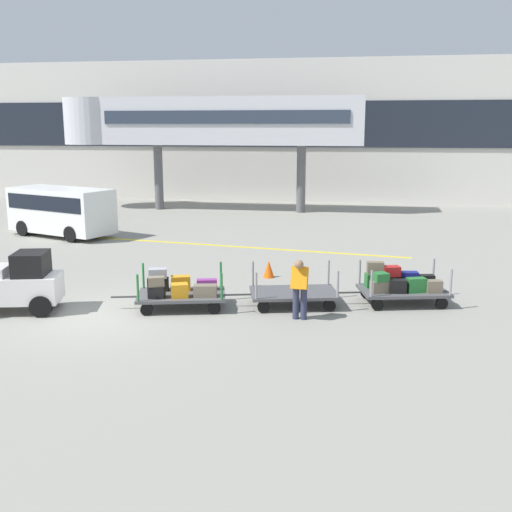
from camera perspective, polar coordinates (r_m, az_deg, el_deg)
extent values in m
plane|color=gray|center=(16.07, -14.62, -5.56)|extent=(120.00, 120.00, 0.00)
cube|color=yellow|center=(24.86, -3.91, 1.02)|extent=(15.47, 2.61, 0.01)
cube|color=beige|center=(40.46, 0.31, 11.57)|extent=(63.27, 2.40, 8.80)
cube|color=#1E232D|center=(39.22, 0.02, 12.19)|extent=(60.11, 0.12, 2.80)
cube|color=silver|center=(34.70, -2.63, 12.47)|extent=(14.95, 2.20, 2.60)
cylinder|color=silver|center=(37.23, -15.16, 12.04)|extent=(3.00, 3.00, 2.60)
cube|color=#2D3847|center=(33.59, -3.05, 12.82)|extent=(13.46, 0.08, 0.70)
cylinder|color=#59595B|center=(35.90, -9.07, 7.28)|extent=(0.50, 0.50, 3.70)
cylinder|color=#59595B|center=(34.21, 4.22, 7.17)|extent=(0.50, 0.50, 3.70)
cube|color=white|center=(17.02, -21.27, -2.81)|extent=(2.30, 1.56, 0.70)
cube|color=black|center=(16.77, -20.24, -0.66)|extent=(1.01, 1.15, 0.60)
cylinder|color=black|center=(17.80, -22.80, -3.47)|extent=(0.59, 0.31, 0.56)
cylinder|color=black|center=(17.41, -18.54, -3.48)|extent=(0.59, 0.31, 0.56)
cylinder|color=black|center=(16.44, -19.43, -4.45)|extent=(0.59, 0.31, 0.56)
cube|color=#4C4C4F|center=(16.35, -6.97, -3.63)|extent=(2.56, 1.90, 0.08)
cylinder|color=#237033|center=(16.96, -10.47, -1.81)|extent=(0.06, 0.06, 0.70)
cylinder|color=#237033|center=(15.72, -10.97, -2.94)|extent=(0.06, 0.06, 0.70)
cylinder|color=#237033|center=(16.85, -3.30, -1.72)|extent=(0.06, 0.06, 0.70)
cylinder|color=#237033|center=(15.60, -3.23, -2.84)|extent=(0.06, 0.06, 0.70)
cylinder|color=black|center=(17.04, -9.76, -3.77)|extent=(0.33, 0.17, 0.32)
cylinder|color=black|center=(15.90, -10.17, -4.94)|extent=(0.33, 0.17, 0.32)
cylinder|color=black|center=(16.95, -3.94, -3.70)|extent=(0.33, 0.17, 0.32)
cylinder|color=black|center=(15.81, -3.92, -4.87)|extent=(0.33, 0.17, 0.32)
cylinder|color=#333333|center=(16.50, -12.18, -3.75)|extent=(0.69, 0.21, 0.05)
cube|color=black|center=(16.66, -9.12, -2.62)|extent=(0.60, 0.37, 0.36)
cube|color=black|center=(16.00, -9.25, -3.32)|extent=(0.45, 0.35, 0.31)
cube|color=orange|center=(16.61, -7.04, -2.53)|extent=(0.58, 0.44, 0.40)
cube|color=orange|center=(15.95, -7.15, -3.21)|extent=(0.53, 0.47, 0.36)
cube|color=#8C338C|center=(16.62, -4.60, -2.66)|extent=(0.59, 0.37, 0.29)
cube|color=#726651|center=(15.96, -4.76, -3.25)|extent=(0.64, 0.41, 0.31)
cube|color=#99999E|center=(16.58, -9.15, -1.60)|extent=(0.54, 0.42, 0.26)
cube|color=#726651|center=(15.93, -9.29, -2.36)|extent=(0.47, 0.38, 0.24)
cube|color=#4C4C4F|center=(16.46, 3.54, -3.45)|extent=(2.56, 1.90, 0.08)
cylinder|color=gray|center=(16.88, -0.30, -1.67)|extent=(0.06, 0.06, 0.70)
cylinder|color=gray|center=(15.64, 0.02, -2.79)|extent=(0.06, 0.06, 0.70)
cylinder|color=gray|center=(17.15, 6.78, -1.54)|extent=(0.06, 0.06, 0.70)
cylinder|color=gray|center=(15.92, 7.64, -2.62)|extent=(0.06, 0.06, 0.70)
cylinder|color=black|center=(17.00, 0.37, -3.63)|extent=(0.33, 0.17, 0.32)
cylinder|color=black|center=(15.86, 0.71, -4.79)|extent=(0.33, 0.17, 0.32)
cylinder|color=black|center=(17.21, 6.12, -3.50)|extent=(0.33, 0.17, 0.32)
cylinder|color=black|center=(16.09, 6.86, -4.63)|extent=(0.33, 0.17, 0.32)
cylinder|color=#333333|center=(16.34, -1.70, -3.62)|extent=(0.69, 0.21, 0.05)
cube|color=#4C4C4F|center=(17.11, 13.56, -3.17)|extent=(2.56, 1.90, 0.08)
cylinder|color=gray|center=(17.34, 9.65, -1.47)|extent=(0.06, 0.06, 0.70)
cylinder|color=gray|center=(16.13, 10.72, -2.54)|extent=(0.06, 0.06, 0.70)
cylinder|color=gray|center=(17.95, 16.23, -1.32)|extent=(0.06, 0.06, 0.70)
cylinder|color=gray|center=(16.79, 17.73, -2.33)|extent=(0.06, 0.06, 0.70)
cylinder|color=black|center=(17.48, 10.24, -3.38)|extent=(0.33, 0.17, 0.32)
cylinder|color=black|center=(16.38, 11.26, -4.48)|extent=(0.33, 0.17, 0.32)
cylinder|color=black|center=(17.98, 15.59, -3.20)|extent=(0.33, 0.17, 0.32)
cylinder|color=black|center=(16.91, 16.92, -4.25)|extent=(0.33, 0.17, 0.32)
cylinder|color=#333333|center=(16.73, 8.64, -3.39)|extent=(0.69, 0.21, 0.05)
cube|color=#236B2D|center=(17.15, 11.01, -2.22)|extent=(0.57, 0.44, 0.38)
cube|color=#726651|center=(16.61, 11.48, -2.82)|extent=(0.55, 0.45, 0.32)
cube|color=black|center=(17.24, 12.45, -2.32)|extent=(0.63, 0.46, 0.31)
cube|color=black|center=(16.68, 13.07, -2.76)|extent=(0.47, 0.32, 0.36)
cube|color=navy|center=(17.40, 14.05, -2.10)|extent=(0.53, 0.35, 0.41)
cube|color=#236B2D|center=(16.85, 14.71, -2.64)|extent=(0.56, 0.42, 0.39)
cube|color=black|center=(17.55, 15.49, -2.22)|extent=(0.53, 0.34, 0.32)
cube|color=#726651|center=(16.97, 16.25, -2.73)|extent=(0.46, 0.35, 0.33)
cube|color=#726651|center=(17.07, 11.05, -1.07)|extent=(0.47, 0.30, 0.33)
cube|color=#236B2D|center=(16.54, 11.52, -1.91)|extent=(0.50, 0.49, 0.22)
cube|color=red|center=(17.18, 12.50, -1.38)|extent=(0.52, 0.43, 0.27)
cylinder|color=#2D334C|center=(15.37, 3.74, -4.39)|extent=(0.16, 0.16, 0.82)
cylinder|color=#2D334C|center=(15.34, 4.48, -4.44)|extent=(0.16, 0.16, 0.82)
cube|color=orange|center=(15.08, 4.09, -2.06)|extent=(0.42, 0.44, 0.61)
sphere|color=#8C6647|center=(14.88, 4.04, -0.80)|extent=(0.22, 0.22, 0.22)
cube|color=white|center=(28.09, -17.71, 4.12)|extent=(5.16, 3.51, 1.90)
cube|color=black|center=(28.04, -17.76, 4.92)|extent=(4.82, 3.41, 0.64)
cylinder|color=black|center=(28.78, -20.88, 2.44)|extent=(0.72, 0.47, 0.68)
cylinder|color=black|center=(26.54, -16.85, 1.97)|extent=(0.72, 0.47, 0.68)
cone|color=#EA590F|center=(19.51, 1.19, -1.22)|extent=(0.36, 0.36, 0.55)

